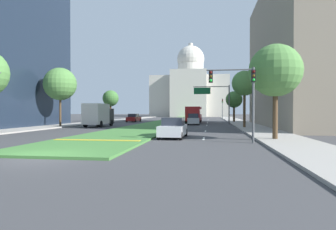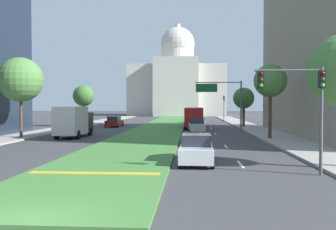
{
  "view_description": "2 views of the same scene",
  "coord_description": "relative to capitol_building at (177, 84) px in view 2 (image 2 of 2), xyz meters",
  "views": [
    {
      "loc": [
        7.88,
        -12.51,
        2.21
      ],
      "look_at": [
        0.37,
        39.9,
        1.47
      ],
      "focal_mm": 31.57,
      "sensor_mm": 36.0,
      "label": 1
    },
    {
      "loc": [
        4.59,
        -9.25,
        3.4
      ],
      "look_at": [
        0.61,
        50.61,
        1.66
      ],
      "focal_mm": 38.19,
      "sensor_mm": 36.0,
      "label": 2
    }
  ],
  "objects": [
    {
      "name": "traffic_light_far_right",
      "position": [
        10.79,
        -46.06,
        -6.62
      ],
      "size": [
        0.28,
        0.35,
        5.2
      ],
      "color": "#515456",
      "rests_on": "ground_plane"
    },
    {
      "name": "traffic_light_near_right",
      "position": [
        9.95,
        -97.82,
        -6.14
      ],
      "size": [
        3.34,
        0.35,
        5.2
      ],
      "color": "#515456",
      "rests_on": "ground_plane"
    },
    {
      "name": "street_tree_left_far",
      "position": [
        -12.18,
        -60.93,
        -5.21
      ],
      "size": [
        3.24,
        3.24,
        6.39
      ],
      "color": "#4C3823",
      "rests_on": "ground_plane"
    },
    {
      "name": "lane_dashes_right",
      "position": [
        7.37,
        -70.68,
        -9.94
      ],
      "size": [
        0.16,
        53.37,
        0.01
      ],
      "color": "silver",
      "rests_on": "ground_plane"
    },
    {
      "name": "overhead_guide_sign",
      "position": [
        8.7,
        -68.41,
        -5.27
      ],
      "size": [
        6.07,
        0.2,
        6.5
      ],
      "color": "#515456",
      "rests_on": "ground_plane"
    },
    {
      "name": "sidewalk_left",
      "position": [
        -13.29,
        -63.3,
        -9.86
      ],
      "size": [
        4.0,
        96.29,
        0.15
      ],
      "primitive_type": "cube",
      "color": "#9E9991",
      "rests_on": "ground_plane"
    },
    {
      "name": "street_tree_left_mid",
      "position": [
        -12.52,
        -80.62,
        -4.06
      ],
      "size": [
        4.45,
        4.45,
        8.12
      ],
      "color": "#4C3823",
      "rests_on": "ground_plane"
    },
    {
      "name": "street_tree_right_mid",
      "position": [
        12.17,
        -80.18,
        -4.27
      ],
      "size": [
        3.18,
        3.18,
        7.31
      ],
      "color": "#4C3823",
      "rests_on": "ground_plane"
    },
    {
      "name": "capitol_building",
      "position": [
        0.0,
        0.0,
        0.0
      ],
      "size": [
        29.8,
        25.46,
        29.49
      ],
      "color": "beige",
      "rests_on": "ground_plane"
    },
    {
      "name": "sedan_distant",
      "position": [
        -7.3,
        -61.16,
        -9.17
      ],
      "size": [
        2.05,
        4.68,
        1.64
      ],
      "color": "maroon",
      "rests_on": "ground_plane"
    },
    {
      "name": "sedan_midblock",
      "position": [
        5.21,
        -71.35,
        -9.11
      ],
      "size": [
        2.1,
        4.41,
        1.78
      ],
      "color": "#BCBCC1",
      "rests_on": "ground_plane"
    },
    {
      "name": "grass_median",
      "position": [
        0.0,
        -57.95,
        -9.87
      ],
      "size": [
        6.9,
        96.29,
        0.14
      ],
      "primitive_type": "cube",
      "color": "#427A38",
      "rests_on": "ground_plane"
    },
    {
      "name": "ground_plane",
      "position": [
        0.0,
        -52.6,
        -9.94
      ],
      "size": [
        260.0,
        260.0,
        0.0
      ],
      "primitive_type": "plane",
      "color": "#3D3D3F"
    },
    {
      "name": "street_tree_right_far",
      "position": [
        12.37,
        -61.17,
        -5.6
      ],
      "size": [
        3.17,
        3.17,
        5.97
      ],
      "color": "#4C3823",
      "rests_on": "ground_plane"
    },
    {
      "name": "sidewalk_right",
      "position": [
        13.29,
        -63.3,
        -9.86
      ],
      "size": [
        4.0,
        96.29,
        0.15
      ],
      "primitive_type": "cube",
      "color": "#9E9991",
      "rests_on": "ground_plane"
    },
    {
      "name": "sedan_far_horizon",
      "position": [
        4.93,
        -50.13,
        -9.17
      ],
      "size": [
        2.05,
        4.63,
        1.63
      ],
      "color": "navy",
      "rests_on": "ground_plane"
    },
    {
      "name": "box_truck_delivery",
      "position": [
        -7.65,
        -79.09,
        -8.26
      ],
      "size": [
        2.4,
        6.4,
        3.2
      ],
      "color": "black",
      "rests_on": "ground_plane"
    },
    {
      "name": "median_curb_nose",
      "position": [
        0.0,
        -98.86,
        -9.78
      ],
      "size": [
        6.21,
        0.5,
        0.04
      ],
      "primitive_type": "cube",
      "color": "gold",
      "rests_on": "grass_median"
    },
    {
      "name": "city_bus",
      "position": [
        4.86,
        -62.93,
        -8.17
      ],
      "size": [
        2.62,
        11.0,
        2.95
      ],
      "color": "#B21E1E",
      "rests_on": "ground_plane"
    },
    {
      "name": "sedan_lead_stopped",
      "position": [
        4.86,
        -94.56,
        -9.15
      ],
      "size": [
        2.03,
        4.6,
        1.67
      ],
      "color": "silver",
      "rests_on": "ground_plane"
    }
  ]
}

